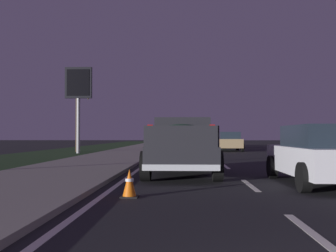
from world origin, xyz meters
name	(u,v)px	position (x,y,z in m)	size (l,w,h in m)	color
ground	(208,153)	(27.00, 0.00, 0.00)	(144.00, 144.00, 0.00)	black
sidewalk_shoulder	(130,152)	(27.00, 5.70, 0.06)	(108.00, 4.00, 0.12)	gray
grass_verge	(62,153)	(27.00, 10.70, 0.00)	(108.00, 6.00, 0.01)	#1E3819
lane_markings	(174,152)	(28.94, 2.51, 0.00)	(108.00, 3.54, 0.01)	silver
pickup_truck	(182,144)	(10.95, 1.75, 0.98)	(5.43, 2.30, 1.87)	#232328
sedan_white	(322,154)	(8.43, -1.86, 0.78)	(4.43, 2.07, 1.54)	silver
sedan_green	(221,140)	(37.20, -1.82, 0.78)	(4.42, 2.06, 1.54)	#14592D
sedan_red	(186,140)	(41.06, 1.60, 0.78)	(4.45, 2.10, 1.54)	maroon
sedan_tan	(229,141)	(30.69, -1.88, 0.78)	(4.41, 2.03, 1.54)	#9E845B
gas_price_sign	(78,89)	(25.92, 9.19, 4.52)	(0.27, 1.90, 6.09)	#99999E
bare_tree_far	(78,111)	(28.23, 9.85, 3.13)	(0.95, 1.11, 6.28)	#423323
traffic_cone_near	(129,184)	(6.16, 2.80, 0.28)	(0.36, 0.36, 0.58)	black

